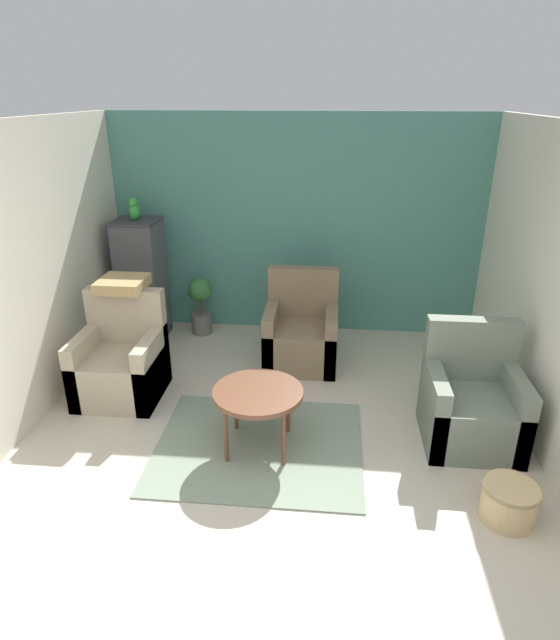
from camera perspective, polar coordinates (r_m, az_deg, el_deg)
name	(u,v)px	position (r m, az deg, el deg)	size (l,w,h in m)	color
ground_plane	(251,569)	(3.58, -3.16, -25.02)	(20.00, 20.00, 0.00)	beige
wall_back_accent	(296,227)	(6.22, 1.70, 9.91)	(4.31, 0.06, 2.49)	#4C897A
wall_left	(36,271)	(5.10, -24.63, 4.78)	(0.06, 3.65, 2.49)	beige
wall_right	(547,287)	(4.74, 26.56, 3.15)	(0.06, 3.65, 2.49)	beige
area_rug	(259,446)	(4.49, -2.26, -13.24)	(1.67, 1.40, 0.01)	gray
coffee_table	(258,396)	(4.22, -2.36, -8.09)	(0.71, 0.71, 0.53)	brown
armchair_left	(121,364)	(5.24, -16.56, -4.56)	(0.74, 0.72, 0.98)	tan
armchair_right	(471,406)	(4.67, 19.72, -8.61)	(0.74, 0.72, 0.98)	slate
armchair_middle	(301,335)	(5.62, 2.28, -1.61)	(0.74, 0.72, 0.98)	#7A664C
birdcage	(142,280)	(6.29, -14.53, 4.11)	(0.49, 0.49, 1.39)	#353539
parrot	(134,210)	(6.09, -15.28, 11.29)	(0.11, 0.21, 0.25)	green
potted_plant	(201,302)	(6.35, -8.48, 1.91)	(0.29, 0.26, 0.68)	#66605B
wicker_basket	(509,501)	(4.08, 23.23, -17.34)	(0.38, 0.38, 0.27)	tan
throw_pillow	(122,284)	(5.18, -16.45, 3.73)	(0.42, 0.42, 0.10)	tan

